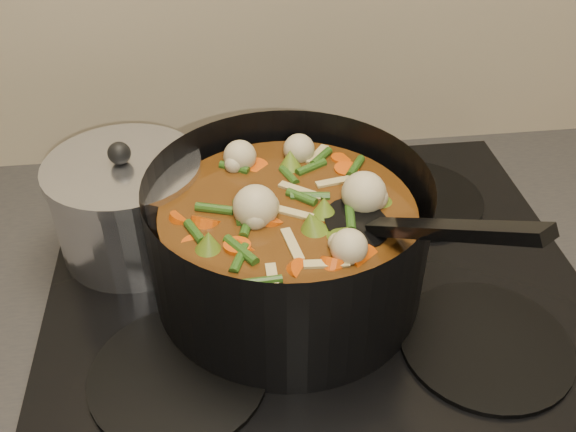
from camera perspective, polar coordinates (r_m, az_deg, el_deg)
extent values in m
cube|color=black|center=(0.80, 2.40, -7.60)|extent=(2.64, 0.64, 0.05)
cube|color=black|center=(0.77, 2.47, -5.78)|extent=(0.62, 0.54, 0.02)
cylinder|color=black|center=(0.67, -9.68, -13.69)|extent=(0.18, 0.18, 0.01)
cylinder|color=black|center=(0.72, 17.15, -10.81)|extent=(0.18, 0.18, 0.01)
cylinder|color=black|center=(0.86, -9.51, -0.03)|extent=(0.18, 0.18, 0.01)
cylinder|color=black|center=(0.90, 11.34, 1.52)|extent=(0.18, 0.18, 0.01)
cylinder|color=black|center=(0.70, 0.00, -1.94)|extent=(0.39, 0.39, 0.15)
cylinder|color=black|center=(0.75, 0.00, -6.07)|extent=(0.30, 0.30, 0.01)
cylinder|color=#532C0E|center=(0.71, 0.00, -2.72)|extent=(0.27, 0.27, 0.10)
cylinder|color=#DB5E0A|center=(0.68, 3.35, 0.65)|extent=(0.03, 0.03, 0.03)
cylinder|color=#DB5E0A|center=(0.73, 3.18, 3.26)|extent=(0.04, 0.04, 0.03)
cylinder|color=#DB5E0A|center=(0.76, -2.01, 4.99)|extent=(0.04, 0.04, 0.03)
cylinder|color=#DB5E0A|center=(0.70, -4.13, 1.64)|extent=(0.03, 0.04, 0.03)
cylinder|color=#DB5E0A|center=(0.66, -7.09, -1.40)|extent=(0.04, 0.04, 0.03)
cylinder|color=#DB5E0A|center=(0.65, -1.13, -1.65)|extent=(0.04, 0.04, 0.03)
cylinder|color=#DB5E0A|center=(0.63, 3.32, -3.03)|extent=(0.04, 0.04, 0.03)
cylinder|color=#DB5E0A|center=(0.67, 8.73, -0.60)|extent=(0.04, 0.03, 0.03)
cylinder|color=#DB5E0A|center=(0.71, 3.58, 2.11)|extent=(0.04, 0.04, 0.03)
cylinder|color=#DB5E0A|center=(0.75, 0.34, 4.48)|extent=(0.04, 0.04, 0.03)
cylinder|color=#DB5E0A|center=(0.70, -2.37, 1.79)|extent=(0.03, 0.03, 0.03)
cylinder|color=#DB5E0A|center=(0.68, -6.08, 0.08)|extent=(0.04, 0.04, 0.03)
cylinder|color=#DB5E0A|center=(0.62, -5.71, -4.33)|extent=(0.04, 0.04, 0.03)
sphere|color=#C8B78D|center=(0.68, 5.31, 1.70)|extent=(0.04, 0.04, 0.04)
sphere|color=#C8B78D|center=(0.72, -0.90, 4.26)|extent=(0.04, 0.04, 0.04)
sphere|color=#C8B78D|center=(0.66, -5.34, 0.55)|extent=(0.04, 0.04, 0.04)
sphere|color=#C8B78D|center=(0.62, 1.67, -2.01)|extent=(0.04, 0.04, 0.04)
sphere|color=#C8B78D|center=(0.69, 4.95, 2.37)|extent=(0.04, 0.04, 0.04)
cone|color=#5A711C|center=(0.63, -5.58, -2.39)|extent=(0.04, 0.04, 0.04)
cone|color=#5A711C|center=(0.61, 3.73, -3.33)|extent=(0.04, 0.04, 0.04)
cone|color=#5A711C|center=(0.69, 7.07, 1.72)|extent=(0.04, 0.04, 0.04)
cone|color=#5A711C|center=(0.74, 0.83, 4.93)|extent=(0.04, 0.04, 0.04)
cone|color=#5A711C|center=(0.71, -6.39, 2.70)|extent=(0.04, 0.04, 0.04)
cone|color=#5A711C|center=(0.62, -5.29, -2.58)|extent=(0.04, 0.04, 0.04)
cone|color=#5A711C|center=(0.62, 4.11, -3.18)|extent=(0.04, 0.04, 0.04)
cylinder|color=#2D4F17|center=(0.70, 2.29, 2.59)|extent=(0.01, 0.04, 0.01)
cylinder|color=#2D4F17|center=(0.76, -1.02, 5.48)|extent=(0.04, 0.03, 0.01)
cylinder|color=#2D4F17|center=(0.72, -5.37, 3.26)|extent=(0.04, 0.02, 0.01)
cylinder|color=#2D4F17|center=(0.67, -5.53, 0.34)|extent=(0.03, 0.04, 0.01)
cylinder|color=#2D4F17|center=(0.65, -2.45, -1.16)|extent=(0.03, 0.04, 0.01)
cylinder|color=#2D4F17|center=(0.60, 1.44, -5.14)|extent=(0.04, 0.02, 0.01)
cylinder|color=#2D4F17|center=(0.64, 6.10, -1.92)|extent=(0.04, 0.03, 0.01)
cylinder|color=#2D4F17|center=(0.68, 5.40, 1.30)|extent=(0.01, 0.04, 0.01)
cylinder|color=#2D4F17|center=(0.70, 2.21, 2.63)|extent=(0.04, 0.03, 0.01)
cylinder|color=#2D4F17|center=(0.76, -1.24, 5.47)|extent=(0.04, 0.02, 0.01)
cylinder|color=#2D4F17|center=(0.72, -5.49, 3.17)|extent=(0.03, 0.04, 0.01)
cylinder|color=#2D4F17|center=(0.67, -5.52, 0.25)|extent=(0.03, 0.04, 0.01)
cylinder|color=#2D4F17|center=(0.64, -2.36, -1.20)|extent=(0.04, 0.02, 0.01)
cylinder|color=#2D4F17|center=(0.60, 1.71, -5.11)|extent=(0.04, 0.03, 0.01)
cylinder|color=#2D4F17|center=(0.64, 6.21, -1.81)|extent=(0.01, 0.04, 0.01)
cube|color=tan|center=(0.70, -5.39, 2.47)|extent=(0.04, 0.01, 0.00)
cube|color=tan|center=(0.63, -4.78, -2.11)|extent=(0.02, 0.05, 0.00)
cube|color=tan|center=(0.62, 3.19, -2.90)|extent=(0.04, 0.03, 0.00)
cube|color=tan|center=(0.69, 6.13, 1.43)|extent=(0.04, 0.04, 0.00)
cube|color=tan|center=(0.73, 0.73, 4.26)|extent=(0.03, 0.04, 0.00)
cube|color=tan|center=(0.70, -5.56, 2.29)|extent=(0.05, 0.02, 0.00)
cube|color=tan|center=(0.63, -4.53, -2.27)|extent=(0.01, 0.04, 0.00)
ellipsoid|color=black|center=(0.66, 6.09, -0.71)|extent=(0.08, 0.09, 0.01)
cube|color=black|center=(0.58, 14.11, -1.22)|extent=(0.11, 0.16, 0.11)
cylinder|color=silver|center=(0.79, -13.86, 0.49)|extent=(0.18, 0.18, 0.11)
cylinder|color=silver|center=(0.76, -14.55, 4.17)|extent=(0.18, 0.18, 0.01)
sphere|color=black|center=(0.75, -14.78, 5.42)|extent=(0.03, 0.03, 0.03)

